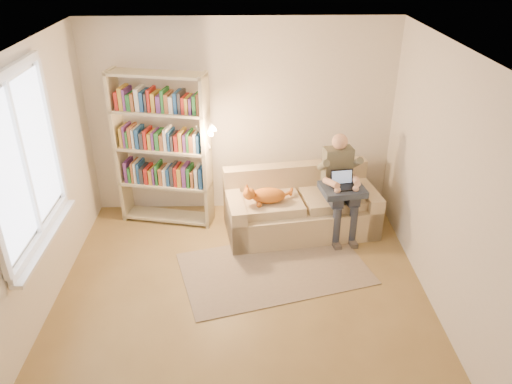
{
  "coord_description": "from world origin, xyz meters",
  "views": [
    {
      "loc": [
        0.04,
        -3.98,
        3.52
      ],
      "look_at": [
        0.17,
        1.0,
        0.88
      ],
      "focal_mm": 35.0,
      "sensor_mm": 36.0,
      "label": 1
    }
  ],
  "objects_px": {
    "sofa": "(300,209)",
    "cat": "(267,195)",
    "laptop": "(339,183)",
    "person": "(340,180)",
    "bookshelf": "(162,143)"
  },
  "relations": [
    {
      "from": "sofa",
      "to": "cat",
      "type": "xyz_separation_m",
      "value": [
        -0.44,
        -0.19,
        0.32
      ]
    },
    {
      "from": "cat",
      "to": "laptop",
      "type": "bearing_deg",
      "value": -8.64
    },
    {
      "from": "person",
      "to": "laptop",
      "type": "relative_size",
      "value": 4.28
    },
    {
      "from": "person",
      "to": "cat",
      "type": "height_order",
      "value": "person"
    },
    {
      "from": "person",
      "to": "bookshelf",
      "type": "xyz_separation_m",
      "value": [
        -2.21,
        0.37,
        0.37
      ]
    },
    {
      "from": "cat",
      "to": "bookshelf",
      "type": "bearing_deg",
      "value": 150.9
    },
    {
      "from": "laptop",
      "to": "bookshelf",
      "type": "height_order",
      "value": "bookshelf"
    },
    {
      "from": "sofa",
      "to": "laptop",
      "type": "distance_m",
      "value": 0.67
    },
    {
      "from": "person",
      "to": "sofa",
      "type": "bearing_deg",
      "value": 161.9
    },
    {
      "from": "cat",
      "to": "bookshelf",
      "type": "height_order",
      "value": "bookshelf"
    },
    {
      "from": "bookshelf",
      "to": "laptop",
      "type": "bearing_deg",
      "value": -0.41
    },
    {
      "from": "bookshelf",
      "to": "person",
      "type": "bearing_deg",
      "value": 2.57
    },
    {
      "from": "person",
      "to": "laptop",
      "type": "xyz_separation_m",
      "value": [
        -0.03,
        -0.11,
        0.02
      ]
    },
    {
      "from": "sofa",
      "to": "bookshelf",
      "type": "distance_m",
      "value": 1.96
    },
    {
      "from": "laptop",
      "to": "sofa",
      "type": "bearing_deg",
      "value": 147.67
    }
  ]
}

